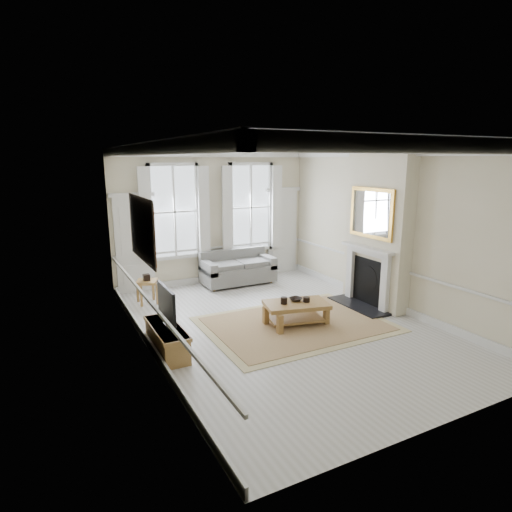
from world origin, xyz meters
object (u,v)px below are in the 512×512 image
coffee_table (296,307)px  tv_stand (167,339)px  sofa (237,270)px  side_table (147,285)px

coffee_table → tv_stand: bearing=-165.3°
sofa → coffee_table: bearing=-93.5°
sofa → side_table: bearing=-167.8°
side_table → coffee_table: bearing=-49.1°
tv_stand → coffee_table: bearing=1.2°
sofa → tv_stand: size_ratio=1.44×
side_table → coffee_table: size_ratio=0.42×
coffee_table → side_table: bearing=144.4°
tv_stand → side_table: bearing=83.4°
sofa → side_table: 2.52m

